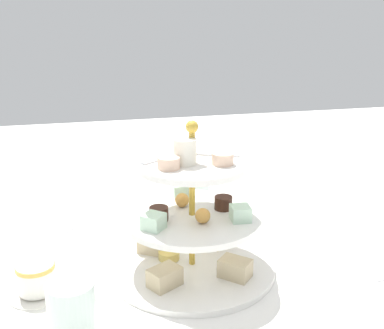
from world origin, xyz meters
name	(u,v)px	position (x,y,z in m)	size (l,w,h in m)	color
ground_plane	(192,269)	(0.00, 0.00, 0.00)	(2.40, 2.40, 0.00)	white
tiered_serving_stand	(192,228)	(0.00, 0.00, 0.08)	(0.28, 0.28, 0.26)	white
water_glass_tall_right	(195,186)	(-0.06, -0.23, 0.06)	(0.07, 0.07, 0.12)	silver
water_glass_short_left	(72,311)	(0.19, 0.14, 0.04)	(0.06, 0.06, 0.08)	silver
teacup_with_saucer	(37,280)	(0.25, 0.02, 0.02)	(0.09, 0.09, 0.05)	white
butter_knife_left	(352,256)	(-0.29, 0.03, 0.00)	(0.17, 0.01, 0.00)	silver
butter_knife_right	(63,232)	(0.21, -0.19, 0.00)	(0.17, 0.01, 0.00)	silver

